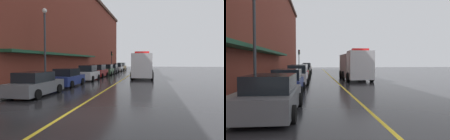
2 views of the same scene
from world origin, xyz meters
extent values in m
plane|color=#232326|center=(0.00, 25.00, 0.00)|extent=(112.00, 112.00, 0.00)
cube|color=gray|center=(-6.20, 25.00, 0.07)|extent=(2.40, 70.00, 0.15)
cube|color=gold|center=(0.00, 25.00, 0.00)|extent=(0.16, 70.00, 0.01)
cube|color=maroon|center=(-12.90, 24.00, 7.46)|extent=(11.00, 64.00, 14.92)
cube|color=#19472D|center=(-6.85, 16.00, 3.10)|extent=(1.20, 22.40, 0.24)
cube|color=#595B60|center=(-3.98, 4.17, 0.57)|extent=(1.94, 4.62, 0.79)
cube|color=black|center=(-3.98, 3.94, 1.28)|extent=(1.72, 2.55, 0.64)
cylinder|color=black|center=(-4.90, 5.61, 0.32)|extent=(0.23, 0.64, 0.64)
cylinder|color=black|center=(-3.01, 5.58, 0.32)|extent=(0.23, 0.64, 0.64)
cylinder|color=black|center=(-4.94, 2.76, 0.32)|extent=(0.23, 0.64, 0.64)
cylinder|color=black|center=(-3.05, 2.73, 0.32)|extent=(0.23, 0.64, 0.64)
cube|color=navy|center=(-4.04, 9.72, 0.58)|extent=(1.83, 4.54, 0.80)
cube|color=black|center=(-4.04, 9.49, 1.31)|extent=(1.64, 2.50, 0.66)
cylinder|color=black|center=(-4.97, 11.12, 0.32)|extent=(0.22, 0.64, 0.64)
cylinder|color=black|center=(-3.13, 11.12, 0.32)|extent=(0.22, 0.64, 0.64)
cylinder|color=black|center=(-4.96, 8.31, 0.32)|extent=(0.22, 0.64, 0.64)
cylinder|color=black|center=(-3.12, 8.31, 0.32)|extent=(0.22, 0.64, 0.64)
cube|color=silver|center=(-3.86, 15.55, 0.63)|extent=(1.76, 4.11, 0.91)
cube|color=black|center=(-3.86, 15.35, 1.45)|extent=(1.58, 2.27, 0.74)
cylinder|color=black|center=(-4.73, 16.83, 0.32)|extent=(0.22, 0.64, 0.64)
cylinder|color=black|center=(-2.97, 16.82, 0.32)|extent=(0.22, 0.64, 0.64)
cylinder|color=black|center=(-4.75, 14.29, 0.32)|extent=(0.22, 0.64, 0.64)
cylinder|color=black|center=(-2.99, 14.27, 0.32)|extent=(0.22, 0.64, 0.64)
cube|color=maroon|center=(-4.02, 20.82, 0.63)|extent=(2.01, 4.43, 0.90)
cube|color=black|center=(-4.03, 20.60, 1.44)|extent=(1.77, 2.46, 0.74)
cylinder|color=black|center=(-4.94, 22.21, 0.32)|extent=(0.24, 0.65, 0.64)
cylinder|color=black|center=(-3.03, 22.16, 0.32)|extent=(0.24, 0.65, 0.64)
cylinder|color=black|center=(-5.02, 19.49, 0.32)|extent=(0.24, 0.65, 0.64)
cylinder|color=black|center=(-3.10, 19.44, 0.32)|extent=(0.24, 0.65, 0.64)
cube|color=#2D5133|center=(-3.90, 26.18, 0.62)|extent=(1.96, 4.19, 0.88)
cube|color=black|center=(-3.90, 25.98, 1.42)|extent=(1.73, 2.32, 0.72)
cylinder|color=black|center=(-4.87, 27.45, 0.32)|extent=(0.23, 0.64, 0.64)
cylinder|color=black|center=(-2.99, 27.49, 0.32)|extent=(0.23, 0.64, 0.64)
cylinder|color=black|center=(-4.81, 24.88, 0.32)|extent=(0.23, 0.64, 0.64)
cylinder|color=black|center=(-2.93, 24.92, 0.32)|extent=(0.23, 0.64, 0.64)
cube|color=black|center=(-3.99, 31.70, 0.59)|extent=(1.95, 4.80, 0.83)
cube|color=black|center=(-3.99, 31.46, 1.35)|extent=(1.73, 2.65, 0.68)
cylinder|color=black|center=(-4.96, 33.16, 0.32)|extent=(0.23, 0.64, 0.64)
cylinder|color=black|center=(-3.07, 33.19, 0.32)|extent=(0.23, 0.64, 0.64)
cylinder|color=black|center=(-4.91, 30.20, 0.32)|extent=(0.23, 0.64, 0.64)
cylinder|color=black|center=(-3.02, 30.23, 0.32)|extent=(0.23, 0.64, 0.64)
cube|color=silver|center=(-3.89, 37.87, 0.62)|extent=(1.83, 4.14, 0.89)
cube|color=black|center=(-3.89, 37.66, 1.43)|extent=(1.64, 2.28, 0.73)
cylinder|color=black|center=(-4.80, 39.16, 0.32)|extent=(0.22, 0.64, 0.64)
cylinder|color=black|center=(-2.96, 39.15, 0.32)|extent=(0.22, 0.64, 0.64)
cylinder|color=black|center=(-4.81, 36.59, 0.32)|extent=(0.22, 0.64, 0.64)
cylinder|color=black|center=(-2.98, 36.58, 0.32)|extent=(0.22, 0.64, 0.64)
cube|color=#A5844C|center=(-3.95, 43.56, 0.65)|extent=(1.86, 4.55, 0.95)
cube|color=black|center=(-3.96, 43.33, 1.52)|extent=(1.62, 2.53, 0.78)
cylinder|color=black|center=(-4.77, 44.98, 0.32)|extent=(0.24, 0.65, 0.64)
cylinder|color=black|center=(-3.04, 44.92, 0.32)|extent=(0.24, 0.65, 0.64)
cylinder|color=black|center=(-4.87, 42.20, 0.32)|extent=(0.24, 0.65, 0.64)
cylinder|color=black|center=(-3.14, 42.13, 0.32)|extent=(0.24, 0.65, 0.64)
cube|color=silver|center=(2.40, 17.35, 1.78)|extent=(2.53, 2.27, 2.96)
cube|color=silver|center=(2.34, 21.51, 1.66)|extent=(2.57, 5.47, 2.72)
cube|color=red|center=(2.40, 17.35, 3.38)|extent=(1.75, 0.62, 0.24)
cylinder|color=black|center=(3.66, 17.44, 0.50)|extent=(0.31, 1.00, 1.00)
cylinder|color=black|center=(1.14, 17.41, 0.50)|extent=(0.31, 1.00, 1.00)
cylinder|color=black|center=(3.61, 20.84, 0.50)|extent=(0.31, 1.00, 1.00)
cylinder|color=black|center=(1.09, 20.81, 0.50)|extent=(0.31, 1.00, 1.00)
cylinder|color=black|center=(3.58, 23.04, 0.50)|extent=(0.31, 1.00, 1.00)
cylinder|color=black|center=(1.06, 23.01, 0.50)|extent=(0.31, 1.00, 1.00)
cylinder|color=#4C4C51|center=(-5.35, 15.95, 0.68)|extent=(0.07, 0.07, 1.05)
cube|color=black|center=(-5.35, 15.95, 1.34)|extent=(0.14, 0.18, 0.28)
cylinder|color=#4C4C51|center=(-5.35, 4.89, 0.68)|extent=(0.07, 0.07, 1.05)
cube|color=black|center=(-5.35, 4.89, 1.34)|extent=(0.14, 0.18, 0.28)
cylinder|color=#4C4C51|center=(-5.35, 35.94, 0.68)|extent=(0.07, 0.07, 1.05)
cube|color=black|center=(-5.35, 35.94, 1.34)|extent=(0.14, 0.18, 0.28)
cylinder|color=#4C4C51|center=(-5.35, 39.85, 0.68)|extent=(0.07, 0.07, 1.05)
cube|color=black|center=(-5.35, 39.85, 1.34)|extent=(0.14, 0.18, 0.28)
cylinder|color=#4C4C51|center=(-5.35, 26.45, 0.68)|extent=(0.07, 0.07, 1.05)
cube|color=black|center=(-5.35, 26.45, 1.34)|extent=(0.14, 0.18, 0.28)
cylinder|color=#33383D|center=(-5.95, 9.01, 3.40)|extent=(0.18, 0.18, 6.50)
cylinder|color=#232326|center=(-5.30, 37.48, 1.85)|extent=(0.14, 0.14, 3.40)
cube|color=black|center=(-5.30, 37.48, 4.00)|extent=(0.28, 0.36, 0.90)
sphere|color=red|center=(-5.14, 37.48, 4.30)|extent=(0.16, 0.16, 0.16)
sphere|color=gold|center=(-5.14, 37.48, 4.00)|extent=(0.16, 0.16, 0.16)
sphere|color=green|center=(-5.14, 37.48, 3.70)|extent=(0.16, 0.16, 0.16)
camera|label=1|loc=(3.68, -8.72, 2.32)|focal=33.86mm
camera|label=2|loc=(-2.31, -4.66, 2.09)|focal=34.62mm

